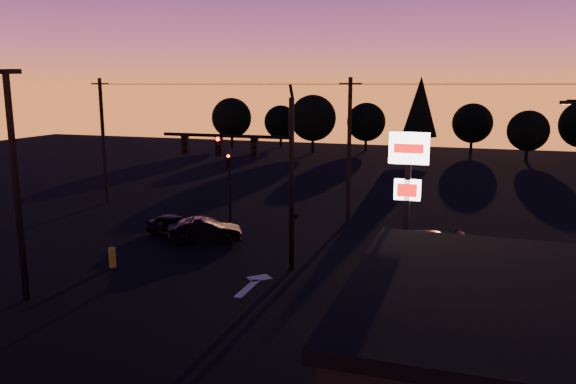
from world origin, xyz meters
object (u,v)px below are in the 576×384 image
Objects in this scene: secondary_signal at (229,178)px; suv_parked at (507,348)px; parking_lot_light at (15,171)px; traffic_signal_mast at (259,164)px; car_left at (174,226)px; car_mid at (205,230)px; car_right at (418,244)px; bollard at (112,257)px; pylon_sign at (408,182)px.

suv_parked is at bearing -42.30° from secondary_signal.
traffic_signal_mast is at bearing 43.37° from parking_lot_light.
car_left is at bearing 152.45° from traffic_signal_mast.
car_mid is 0.88× the size of suv_parked.
car_right is at bearing -72.56° from car_left.
car_right is (13.65, 6.25, 0.17)m from bollard.
car_left is 2.25m from car_mid.
parking_lot_light reaches higher than pylon_sign.
pylon_sign is at bearing -97.84° from car_left.
secondary_signal is 4.93m from car_left.
parking_lot_light is 2.53× the size of car_left.
car_right is (11.43, 0.92, 0.00)m from car_mid.
parking_lot_light reaches higher than traffic_signal_mast.
suv_parked is at bearing -49.37° from pylon_sign.
traffic_signal_mast is at bearing 19.86° from bollard.
traffic_signal_mast reaches higher than car_left.
car_right is (13.63, 0.44, 0.04)m from car_left.
pylon_sign is 15.50m from car_left.
bollard is at bearing -99.71° from secondary_signal.
car_mid is at bearing 145.77° from suv_parked.
bollard is 15.01m from car_right.
traffic_signal_mast is 1.90× the size of suv_parked.
car_right is at bearing 90.35° from pylon_sign.
suv_parked is at bearing 0.76° from parking_lot_light.
car_mid is at bearing -99.23° from car_right.
pylon_sign is at bearing -0.48° from bollard.
pylon_sign reaches higher than car_right.
car_right is at bearing 107.62° from suv_parked.
secondary_signal is 0.64× the size of pylon_sign.
secondary_signal is 0.96× the size of car_right.
car_right reaches higher than suv_parked.
car_left is 0.80× the size of car_right.
car_mid is (-4.37, 2.95, -4.28)m from traffic_signal_mast.
secondary_signal is at bearing -120.69° from car_right.
bollard is at bearing 164.31° from suv_parked.
secondary_signal is 10.30m from bollard.
secondary_signal is at bearing 123.19° from traffic_signal_mast.
suv_parked is (17.32, -10.18, 0.01)m from car_left.
parking_lot_light is 9.49× the size of bollard.
car_mid is 17.96m from suv_parked.
traffic_signal_mast is at bearing -56.81° from secondary_signal.
secondary_signal is 0.97× the size of suv_parked.
suv_parked is at bearing -32.13° from traffic_signal_mast.
parking_lot_light is at bearing 179.22° from suv_parked.
car_left is at bearing 89.80° from bollard.
car_right is at bearing -110.30° from car_mid.
bollard is (-1.69, -9.87, -2.38)m from secondary_signal.
bollard is at bearing -160.14° from traffic_signal_mast.
parking_lot_light reaches higher than suv_parked.
car_right is (7.06, 3.87, -4.28)m from traffic_signal_mast.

